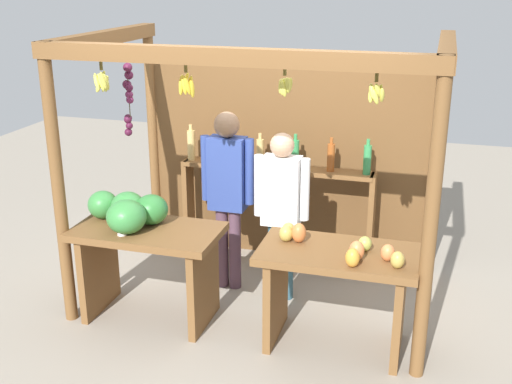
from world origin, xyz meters
name	(u,v)px	position (x,y,z in m)	size (l,w,h in m)	color
ground_plane	(261,292)	(0.00, 0.00, 0.00)	(12.00, 12.00, 0.00)	gray
market_stall	(273,140)	(-0.01, 0.39, 1.33)	(2.94, 1.85, 2.28)	brown
fruit_counter_left	(139,235)	(-0.85, -0.64, 0.72)	(1.20, 0.64, 1.07)	brown
fruit_counter_right	(337,276)	(0.77, -0.66, 0.59)	(1.18, 0.64, 0.95)	brown
bottle_shelf_unit	(275,186)	(-0.05, 0.65, 0.80)	(1.88, 0.22, 1.35)	brown
vendor_man	(228,185)	(-0.32, 0.04, 0.98)	(0.48, 0.22, 1.64)	#513645
vendor_woman	(281,203)	(0.18, -0.03, 0.89)	(0.48, 0.20, 1.50)	#335B6C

